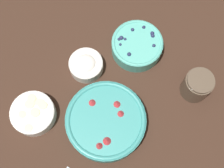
# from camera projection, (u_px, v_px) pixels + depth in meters

# --- Properties ---
(ground_plane) EXTENTS (4.00, 4.00, 0.00)m
(ground_plane) POSITION_uv_depth(u_px,v_px,m) (111.00, 103.00, 1.10)
(ground_plane) COLOR #382319
(bowl_strawberries) EXTENTS (0.27, 0.27, 0.08)m
(bowl_strawberries) POSITION_uv_depth(u_px,v_px,m) (106.00, 121.00, 1.04)
(bowl_strawberries) COLOR teal
(bowl_strawberries) RESTS_ON ground_plane
(bowl_blueberries) EXTENTS (0.19, 0.19, 0.07)m
(bowl_blueberries) POSITION_uv_depth(u_px,v_px,m) (137.00, 45.00, 1.13)
(bowl_blueberries) COLOR #56B7A8
(bowl_blueberries) RESTS_ON ground_plane
(bowl_bananas) EXTENTS (0.15, 0.15, 0.05)m
(bowl_bananas) POSITION_uv_depth(u_px,v_px,m) (33.00, 113.00, 1.06)
(bowl_bananas) COLOR white
(bowl_bananas) RESTS_ON ground_plane
(bowl_cream) EXTENTS (0.12, 0.12, 0.06)m
(bowl_cream) POSITION_uv_depth(u_px,v_px,m) (86.00, 65.00, 1.12)
(bowl_cream) COLOR silver
(bowl_cream) RESTS_ON ground_plane
(jar_chocolate) EXTENTS (0.10, 0.10, 0.11)m
(jar_chocolate) POSITION_uv_depth(u_px,v_px,m) (197.00, 86.00, 1.07)
(jar_chocolate) COLOR brown
(jar_chocolate) RESTS_ON ground_plane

